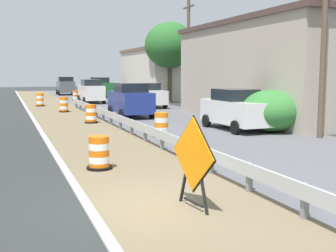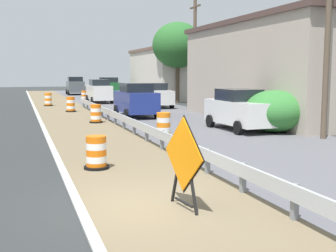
{
  "view_description": "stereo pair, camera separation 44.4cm",
  "coord_description": "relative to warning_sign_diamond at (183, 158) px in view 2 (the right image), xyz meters",
  "views": [
    {
      "loc": [
        -2.8,
        -8.49,
        2.78
      ],
      "look_at": [
        2.65,
        5.93,
        0.86
      ],
      "focal_mm": 46.15,
      "sensor_mm": 36.0,
      "label": 1
    },
    {
      "loc": [
        -2.38,
        -8.64,
        2.78
      ],
      "look_at": [
        2.65,
        5.93,
        0.86
      ],
      "focal_mm": 46.15,
      "sensor_mm": 36.0,
      "label": 2
    }
  ],
  "objects": [
    {
      "name": "ground_plane",
      "position": [
        -0.73,
        0.6,
        -1.05
      ],
      "size": [
        160.0,
        160.0,
        0.0
      ],
      "primitive_type": "plane",
      "color": "#2B2D2D"
    },
    {
      "name": "median_dirt_strip",
      "position": [
        -0.01,
        0.6,
        -1.05
      ],
      "size": [
        3.83,
        120.0,
        0.01
      ],
      "primitive_type": "cube",
      "color": "#706047",
      "rests_on": "ground"
    },
    {
      "name": "curb_near_edge",
      "position": [
        -2.03,
        0.6,
        -1.04
      ],
      "size": [
        0.2,
        120.0,
        0.11
      ],
      "primitive_type": "cube",
      "color": "#ADADA8",
      "rests_on": "ground"
    },
    {
      "name": "guardrail_median",
      "position": [
        1.67,
        -1.35,
        -0.53
      ],
      "size": [
        0.18,
        58.02,
        0.71
      ],
      "color": "#ADB2B7",
      "rests_on": "ground"
    },
    {
      "name": "warning_sign_diamond",
      "position": [
        0.0,
        0.0,
        0.0
      ],
      "size": [
        0.26,
        1.6,
        1.94
      ],
      "rotation": [
        0.0,
        0.0,
        3.28
      ],
      "color": "black",
      "rests_on": "ground"
    },
    {
      "name": "traffic_barrel_nearest",
      "position": [
        -1.06,
        4.26,
        -0.62
      ],
      "size": [
        0.73,
        0.73,
        0.96
      ],
      "color": "orange",
      "rests_on": "ground"
    },
    {
      "name": "traffic_barrel_close",
      "position": [
        2.77,
        9.58,
        -0.57
      ],
      "size": [
        0.75,
        0.75,
        1.06
      ],
      "color": "orange",
      "rests_on": "ground"
    },
    {
      "name": "traffic_barrel_mid",
      "position": [
        0.88,
        15.81,
        -0.59
      ],
      "size": [
        0.73,
        0.73,
        1.02
      ],
      "color": "orange",
      "rests_on": "ground"
    },
    {
      "name": "traffic_barrel_far",
      "position": [
        0.33,
        23.14,
        -0.57
      ],
      "size": [
        0.72,
        0.72,
        1.07
      ],
      "color": "orange",
      "rests_on": "ground"
    },
    {
      "name": "traffic_barrel_farther",
      "position": [
        -0.83,
        29.3,
        -0.56
      ],
      "size": [
        0.73,
        0.73,
        1.08
      ],
      "color": "orange",
      "rests_on": "ground"
    },
    {
      "name": "traffic_barrel_farthest",
      "position": [
        3.04,
        35.7,
        -0.61
      ],
      "size": [
        0.63,
        0.63,
        0.98
      ],
      "color": "orange",
      "rests_on": "ground"
    },
    {
      "name": "car_lead_near_lane",
      "position": [
        3.84,
        18.32,
        0.02
      ],
      "size": [
        2.1,
        4.46,
        2.13
      ],
      "rotation": [
        0.0,
        0.0,
        1.57
      ],
      "color": "navy",
      "rests_on": "ground"
    },
    {
      "name": "car_trailing_near_lane",
      "position": [
        7.17,
        25.21,
        -0.07
      ],
      "size": [
        2.13,
        4.8,
        1.95
      ],
      "rotation": [
        0.0,
        0.0,
        -1.57
      ],
      "color": "silver",
      "rests_on": "ground"
    },
    {
      "name": "car_lead_far_lane",
      "position": [
        3.62,
        47.44,
        0.08
      ],
      "size": [
        2.2,
        4.27,
        2.25
      ],
      "rotation": [
        0.0,
        0.0,
        1.55
      ],
      "color": "#4C5156",
      "rests_on": "ground"
    },
    {
      "name": "car_mid_far_lane",
      "position": [
        6.65,
        40.89,
        0.07
      ],
      "size": [
        2.19,
        4.82,
        2.23
      ],
      "rotation": [
        0.0,
        0.0,
        -1.55
      ],
      "color": "#195128",
      "rests_on": "ground"
    },
    {
      "name": "car_trailing_far_lane",
      "position": [
        3.9,
        31.86,
        0.03
      ],
      "size": [
        2.0,
        4.81,
        2.15
      ],
      "rotation": [
        0.0,
        0.0,
        1.56
      ],
      "color": "silver",
      "rests_on": "ground"
    },
    {
      "name": "car_distant_a",
      "position": [
        7.0,
        10.54,
        -0.06
      ],
      "size": [
        2.08,
        4.43,
        1.98
      ],
      "rotation": [
        0.0,
        0.0,
        -1.55
      ],
      "color": "silver",
      "rests_on": "ground"
    },
    {
      "name": "roadside_shop_near",
      "position": [
        12.26,
        14.48,
        1.88
      ],
      "size": [
        7.68,
        14.49,
        5.83
      ],
      "color": "#AD9E8E",
      "rests_on": "ground"
    },
    {
      "name": "roadside_shop_far",
      "position": [
        12.3,
        35.39,
        1.6
      ],
      "size": [
        6.32,
        12.52,
        5.28
      ],
      "color": "beige",
      "rests_on": "ground"
    },
    {
      "name": "utility_pole_near",
      "position": [
        8.98,
        6.86,
        3.85
      ],
      "size": [
        0.24,
        1.8,
        9.47
      ],
      "color": "brown",
      "rests_on": "ground"
    },
    {
      "name": "utility_pole_mid",
      "position": [
        8.98,
        21.06,
        3.07
      ],
      "size": [
        0.24,
        1.8,
        7.92
      ],
      "color": "brown",
      "rests_on": "ground"
    },
    {
      "name": "bush_roadside",
      "position": [
        8.14,
        9.33,
        -0.06
      ],
      "size": [
        2.91,
        2.91,
        1.97
      ],
      "primitive_type": "ellipsoid",
      "color": "#337533",
      "rests_on": "ground"
    },
    {
      "name": "tree_roadside",
      "position": [
        10.68,
        29.24,
        4.19
      ],
      "size": [
        4.59,
        4.59,
        7.33
      ],
      "color": "#4C3D2D",
      "rests_on": "ground"
    }
  ]
}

